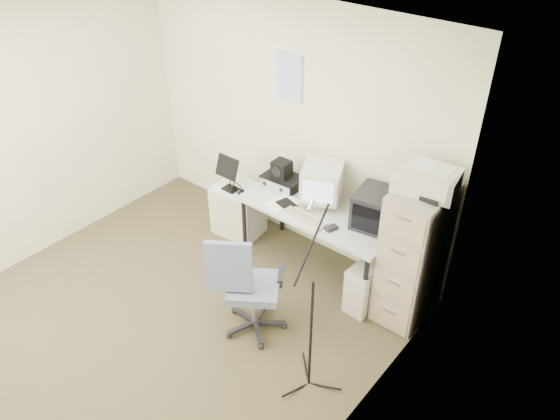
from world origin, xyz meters
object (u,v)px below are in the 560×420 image
Objects in this scene: desk at (319,240)px; filing_cabinet at (413,255)px; office_chair at (254,286)px; side_cart at (239,210)px.

filing_cabinet is at bearing 1.81° from desk.
desk is (-0.95, -0.03, -0.29)m from filing_cabinet.
filing_cabinet reaches higher than office_chair.
office_chair reaches higher than side_cart.
filing_cabinet is 2.22× the size of side_cart.
office_chair is at bearing -132.52° from filing_cabinet.
side_cart is at bearing -178.36° from filing_cabinet.
filing_cabinet is at bearing 13.31° from office_chair.
side_cart is at bearing 103.72° from office_chair.
desk is 1.03m from side_cart.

